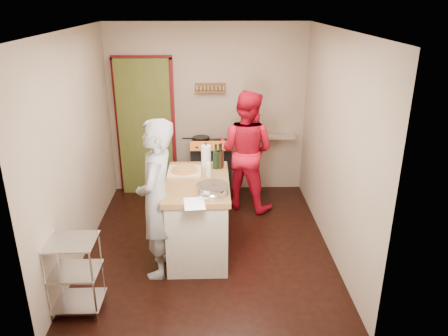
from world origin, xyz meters
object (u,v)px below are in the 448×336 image
at_px(person_stripe, 157,200).
at_px(person_red, 246,151).
at_px(island, 198,215).
at_px(wire_shelving, 75,272).
at_px(stove, 211,170).

relative_size(person_stripe, person_red, 1.03).
bearing_deg(island, person_stripe, -136.62).
bearing_deg(person_red, wire_shelving, 79.42).
distance_m(person_stripe, person_red, 1.96).
height_order(wire_shelving, person_stripe, person_stripe).
xyz_separation_m(island, person_stripe, (-0.43, -0.41, 0.40)).
xyz_separation_m(wire_shelving, person_red, (1.83, 2.28, 0.43)).
bearing_deg(stove, person_red, -34.11).
bearing_deg(island, person_red, 61.63).
bearing_deg(person_stripe, island, 139.08).
distance_m(wire_shelving, island, 1.58).
height_order(wire_shelving, person_red, person_red).
relative_size(stove, wire_shelving, 1.26).
bearing_deg(person_red, island, 89.80).
height_order(island, person_red, person_red).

